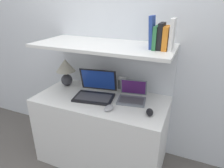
% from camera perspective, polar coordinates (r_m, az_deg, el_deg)
% --- Properties ---
extents(wall_back, '(6.00, 0.05, 2.40)m').
position_cam_1_polar(wall_back, '(2.15, 1.09, 11.10)').
color(wall_back, silver).
rests_on(wall_back, ground_plane).
extents(desk, '(1.29, 0.64, 0.75)m').
position_cam_1_polar(desk, '(2.16, -3.00, -12.95)').
color(desk, white).
rests_on(desk, ground_plane).
extents(back_riser, '(1.29, 0.04, 1.24)m').
position_cam_1_polar(back_riser, '(2.30, 0.56, -3.39)').
color(back_riser, silver).
rests_on(back_riser, ground_plane).
extents(shelf, '(1.29, 0.57, 0.03)m').
position_cam_1_polar(shelf, '(1.86, -2.58, 10.95)').
color(shelf, white).
rests_on(shelf, back_riser).
extents(table_lamp, '(0.21, 0.21, 0.31)m').
position_cam_1_polar(table_lamp, '(2.25, -13.07, 4.19)').
color(table_lamp, '#2D2D33').
rests_on(table_lamp, desk).
extents(laptop_large, '(0.42, 0.37, 0.26)m').
position_cam_1_polar(laptop_large, '(1.99, -4.75, -2.08)').
color(laptop_large, black).
rests_on(laptop_large, desk).
extents(laptop_small, '(0.29, 0.28, 0.19)m').
position_cam_1_polar(laptop_small, '(1.92, 5.77, -3.53)').
color(laptop_small, slate).
rests_on(laptop_small, desk).
extents(computer_mouse, '(0.08, 0.12, 0.04)m').
position_cam_1_polar(computer_mouse, '(1.76, -0.90, -6.83)').
color(computer_mouse, '#99999E').
rests_on(computer_mouse, desk).
extents(second_mouse, '(0.09, 0.13, 0.04)m').
position_cam_1_polar(second_mouse, '(1.73, 10.71, -7.90)').
color(second_mouse, black).
rests_on(second_mouse, desk).
extents(router_box, '(0.09, 0.05, 0.14)m').
position_cam_1_polar(router_box, '(2.11, 2.92, -0.02)').
color(router_box, white).
rests_on(router_box, desk).
extents(book_white, '(0.03, 0.15, 0.24)m').
position_cam_1_polar(book_white, '(1.67, 16.83, 13.38)').
color(book_white, silver).
rests_on(book_white, shelf).
extents(book_orange, '(0.04, 0.17, 0.18)m').
position_cam_1_polar(book_orange, '(1.68, 15.27, 12.56)').
color(book_orange, orange).
rests_on(book_orange, shelf).
extents(book_black, '(0.04, 0.16, 0.21)m').
position_cam_1_polar(book_black, '(1.68, 13.84, 13.13)').
color(book_black, black).
rests_on(book_black, shelf).
extents(book_green, '(0.03, 0.17, 0.18)m').
position_cam_1_polar(book_green, '(1.69, 12.54, 12.87)').
color(book_green, '#2D7042').
rests_on(book_green, shelf).
extents(book_blue, '(0.05, 0.12, 0.26)m').
position_cam_1_polar(book_blue, '(1.69, 11.39, 14.28)').
color(book_blue, '#284293').
rests_on(book_blue, shelf).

